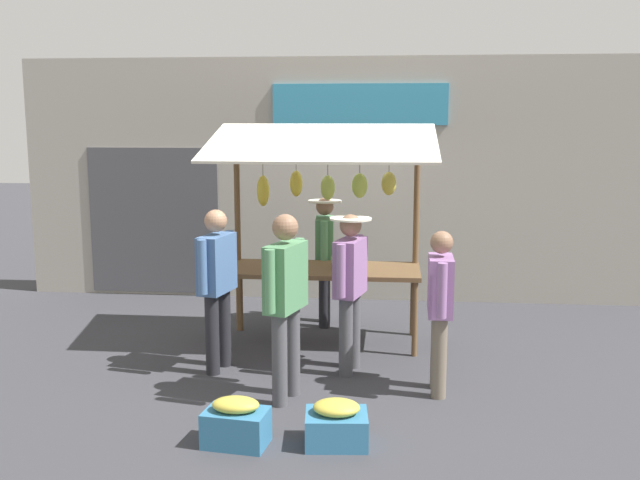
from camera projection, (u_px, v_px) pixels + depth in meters
name	position (u px, v px, depth m)	size (l,w,h in m)	color
ground_plane	(323.00, 342.00, 8.39)	(40.00, 40.00, 0.00)	#38383D
street_backdrop	(334.00, 180.00, 10.27)	(9.00, 0.30, 3.40)	#9E998E
market_stall	(323.00, 209.00, 8.18)	(2.50, 1.46, 2.50)	brown
vendor_with_sunhat	(325.00, 251.00, 8.98)	(0.41, 0.69, 1.60)	#232328
shopper_with_ponytail	(440.00, 302.00, 6.71)	(0.23, 0.67, 1.54)	#726656
shopper_with_shopping_bag	(217.00, 278.00, 7.32)	(0.32, 0.69, 1.66)	#232328
shopper_in_striped_shirt	(350.00, 280.00, 7.27)	(0.42, 0.68, 1.62)	#4C4C51
shopper_in_grey_tee	(286.00, 293.00, 6.51)	(0.36, 0.70, 1.72)	#4C4C51
produce_crate_near	(336.00, 424.00, 5.74)	(0.52, 0.43, 0.37)	teal
produce_crate_side	(236.00, 423.00, 5.72)	(0.53, 0.39, 0.39)	teal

